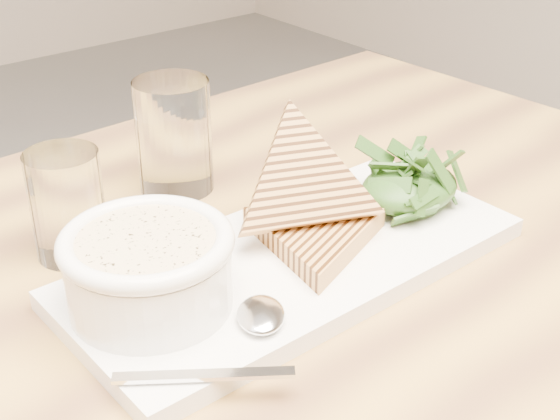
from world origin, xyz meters
TOP-DOWN VIEW (x-y plane):
  - table_top at (0.16, 0.04)m, footprint 1.36×0.93m
  - table_leg_br at (0.77, 0.43)m, footprint 0.06×0.06m
  - platter at (0.31, 0.10)m, footprint 0.40×0.18m
  - soup_bowl at (0.18, 0.11)m, footprint 0.12×0.12m
  - soup at (0.18, 0.11)m, footprint 0.11×0.11m
  - bowl_rim at (0.18, 0.11)m, footprint 0.13×0.13m
  - sandwich_flat at (0.33, 0.10)m, footprint 0.19×0.19m
  - sandwich_lean at (0.34, 0.12)m, footprint 0.20×0.20m
  - salad_base at (0.45, 0.10)m, footprint 0.10×0.08m
  - arugula_pile at (0.45, 0.10)m, footprint 0.11×0.10m
  - spoon_bowl at (0.23, 0.04)m, footprint 0.06×0.06m
  - spoon_handle at (0.16, 0.02)m, footprint 0.10×0.08m
  - glass_near at (0.18, 0.24)m, footprint 0.06×0.06m
  - glass_far at (0.32, 0.29)m, footprint 0.08×0.08m

SIDE VIEW (x-z plane):
  - table_leg_br at x=0.77m, z-range 0.00..0.68m
  - table_top at x=0.16m, z-range 0.68..0.72m
  - platter at x=0.31m, z-range 0.72..0.74m
  - spoon_handle at x=0.16m, z-range 0.74..0.74m
  - spoon_bowl at x=0.23m, z-range 0.74..0.75m
  - sandwich_flat at x=0.33m, z-range 0.74..0.76m
  - salad_base at x=0.45m, z-range 0.74..0.78m
  - soup_bowl at x=0.18m, z-range 0.74..0.79m
  - arugula_pile at x=0.45m, z-range 0.74..0.79m
  - glass_near at x=0.18m, z-range 0.72..0.82m
  - glass_far at x=0.32m, z-range 0.72..0.84m
  - sandwich_lean at x=0.34m, z-range 0.70..0.87m
  - soup at x=0.18m, z-range 0.79..0.80m
  - bowl_rim at x=0.18m, z-range 0.79..0.80m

